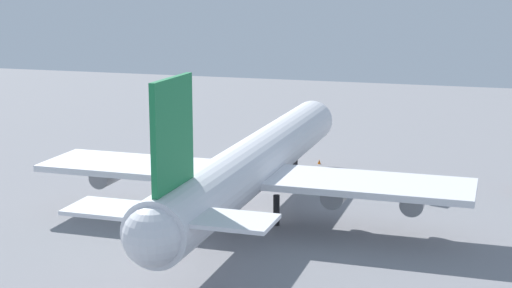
# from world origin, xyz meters

# --- Properties ---
(ground_plane) EXTENTS (237.01, 237.01, 0.00)m
(ground_plane) POSITION_xyz_m (0.00, 0.00, 0.00)
(ground_plane) COLOR gray
(cargo_airplane) EXTENTS (59.25, 47.60, 18.33)m
(cargo_airplane) POSITION_xyz_m (-0.30, 0.00, 6.15)
(cargo_airplane) COLOR silver
(cargo_airplane) RESTS_ON ground_plane
(pushback_tractor) EXTENTS (4.40, 3.30, 2.54)m
(pushback_tractor) POSITION_xyz_m (13.33, -17.79, 1.21)
(pushback_tractor) COLOR #4C8C4C
(pushback_tractor) RESTS_ON ground_plane
(safety_cone_nose) EXTENTS (0.46, 0.46, 0.66)m
(safety_cone_nose) POSITION_xyz_m (26.66, -1.15, 0.33)
(safety_cone_nose) COLOR orange
(safety_cone_nose) RESTS_ON ground_plane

